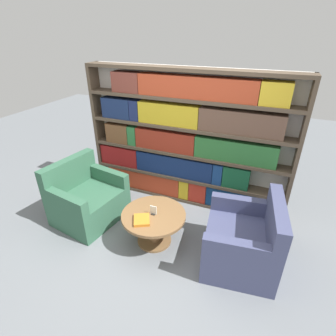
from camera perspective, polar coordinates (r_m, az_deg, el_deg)
The scene contains 7 objects.
ground_plane at distance 3.69m, azimuth -2.98°, elevation -16.29°, with size 14.00×14.00×0.00m, color slate.
bookshelf at distance 4.08m, azimuth 3.43°, elevation 5.88°, with size 3.18×0.30×2.12m.
armchair_left at distance 4.13m, azimuth -17.20°, elevation -6.64°, with size 0.96×1.05×0.90m.
armchair_right at distance 3.39m, azimuth 16.11°, elevation -15.18°, with size 0.93×1.02×0.90m.
coffee_table at distance 3.52m, azimuth -3.11°, elevation -11.63°, with size 0.84×0.84×0.46m.
table_sign at distance 3.41m, azimuth -3.19°, elevation -9.29°, with size 0.09×0.06×0.12m.
stray_book at distance 3.33m, azimuth -5.75°, elevation -11.17°, with size 0.27×0.29×0.04m.
Camera 1 is at (1.17, -2.36, 2.58)m, focal length 28.00 mm.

